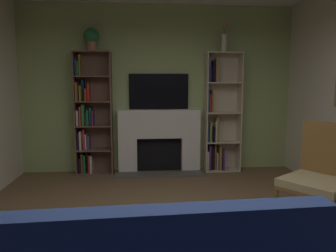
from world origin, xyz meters
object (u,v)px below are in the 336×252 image
bookshelf_left (90,118)px  vase_with_flowers (224,41)px  armchair (321,174)px  tv (159,92)px  fireplace (159,139)px  potted_plant (91,38)px  bookshelf_right (218,118)px

bookshelf_left → vase_with_flowers: size_ratio=4.31×
armchair → tv: bearing=125.4°
vase_with_flowers → tv: bearing=173.9°
fireplace → potted_plant: size_ratio=4.07×
tv → potted_plant: potted_plant is taller
fireplace → tv: 0.83m
potted_plant → armchair: bearing=-38.7°
fireplace → armchair: armchair is taller
potted_plant → vase_with_flowers: size_ratio=0.78×
potted_plant → vase_with_flowers: 2.22m
tv → potted_plant: size_ratio=2.75×
bookshelf_left → potted_plant: 1.32m
fireplace → potted_plant: (-1.11, -0.04, 1.71)m
bookshelf_left → armchair: size_ratio=1.87×
bookshelf_left → fireplace: bearing=-0.4°
tv → armchair: size_ratio=0.93×
bookshelf_left → potted_plant: size_ratio=5.55×
tv → bookshelf_right: 1.15m
armchair → bookshelf_right: bearing=105.2°
fireplace → bookshelf_right: bookshelf_right is taller
tv → bookshelf_right: bearing=-4.3°
bookshelf_right → armchair: bearing=-74.8°
bookshelf_right → armchair: size_ratio=1.87×
armchair → bookshelf_left: bearing=141.5°
bookshelf_right → vase_with_flowers: (0.07, -0.04, 1.33)m
armchair → vase_with_flowers: bearing=103.8°
potted_plant → armchair: potted_plant is taller
bookshelf_right → armchair: 2.36m
fireplace → bookshelf_left: size_ratio=0.73×
potted_plant → armchair: (2.76, -2.21, -1.74)m
fireplace → tv: size_ratio=1.48×
fireplace → bookshelf_left: (-1.18, 0.01, 0.39)m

